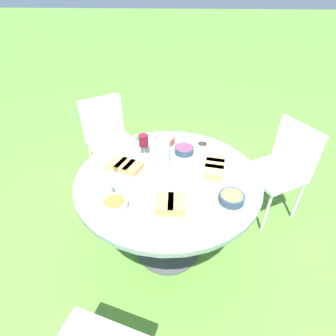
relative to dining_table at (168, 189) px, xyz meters
The scene contains 17 objects.
ground_plane 0.65m from the dining_table, ahead, with size 40.00×40.00×0.00m, color #5B8C38.
dining_table is the anchor object (origin of this frame).
chair_near_left 1.12m from the dining_table, 151.45° to the right, with size 0.58×0.59×0.89m.
chair_near_right 1.21m from the dining_table, 55.06° to the right, with size 0.60×0.60×0.89m.
water_pitcher 0.25m from the dining_table, 69.10° to the right, with size 0.10×0.10×0.20m.
wine_glass 0.39m from the dining_table, 50.83° to the right, with size 0.07×0.07×0.17m.
platter_bread_main 0.35m from the dining_table, behind, with size 0.25×0.37×0.08m.
platter_charcuterie 0.36m from the dining_table, 93.69° to the left, with size 0.29×0.23×0.07m.
platter_sandwich_side 0.33m from the dining_table, ahead, with size 0.34×0.29×0.06m.
bowl_fries 0.48m from the dining_table, 149.40° to the left, with size 0.15×0.15×0.05m.
bowl_salad 0.47m from the dining_table, 57.15° to the right, with size 0.11×0.11×0.07m.
bowl_olives 0.46m from the dining_table, 124.52° to the right, with size 0.09×0.09×0.04m.
bowl_dip_red 0.34m from the dining_table, 110.47° to the right, with size 0.14×0.14×0.05m.
bowl_dip_cream 0.45m from the dining_table, 83.95° to the right, with size 0.15×0.15×0.05m.
bowl_roasted_veg 0.47m from the dining_table, 49.90° to the left, with size 0.15×0.15×0.07m.
cup_water_near 0.46m from the dining_table, 32.66° to the left, with size 0.07×0.07×0.09m.
handbag 1.33m from the dining_table, 115.62° to the right, with size 0.30×0.14×0.37m.
Camera 1 is at (-0.08, 1.40, 1.86)m, focal length 28.00 mm.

